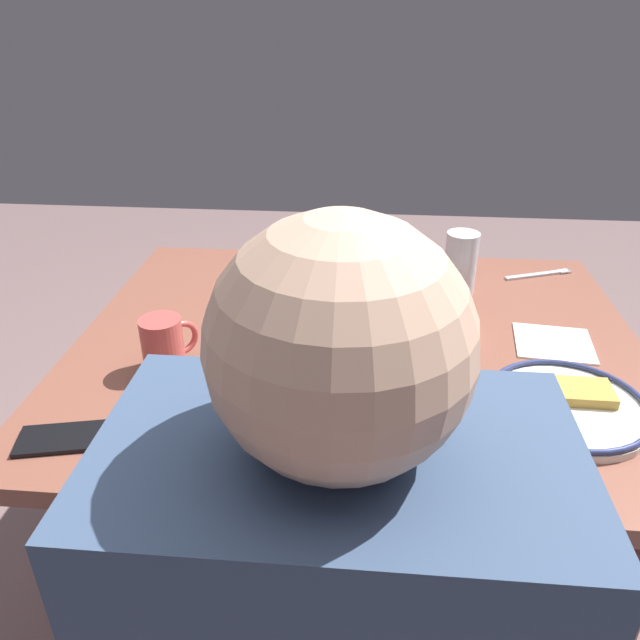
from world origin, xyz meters
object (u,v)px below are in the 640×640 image
Objects in this scene: plate_far_side at (566,405)px; drinking_glass at (460,266)px; paper_napkin at (554,343)px; butter_knife at (194,418)px; coffee_mug at (164,343)px; fork_near at (539,275)px; plate_far_companion at (288,278)px; plate_near_main at (424,325)px; cell_phone at (65,438)px; plate_center_pancakes at (351,413)px; fork_far at (259,350)px.

plate_far_side is 0.48m from drinking_glass.
paper_napkin is 0.73× the size of butter_knife.
fork_near is (-0.79, -0.50, -0.05)m from coffee_mug.
butter_knife is (0.09, 0.53, -0.02)m from plate_far_companion.
plate_near_main is 2.03× the size of coffee_mug.
coffee_mug is at bearing -126.45° from cell_phone.
fork_near is at bearing -152.48° from drinking_glass.
fork_near is (-0.08, -0.57, -0.01)m from plate_far_side.
plate_near_main is 0.95× the size of plate_far_companion.
plate_far_companion is 0.42m from coffee_mug.
plate_far_side is 1.52× the size of fork_near.
coffee_mug is 0.73× the size of cell_phone.
plate_near_main is at bearing -161.27° from coffee_mug.
plate_center_pancakes is 1.53× the size of drinking_glass.
plate_center_pancakes is 0.28m from fork_far.
cell_phone is 0.20m from butter_knife.
butter_knife reaches higher than paper_napkin.
plate_near_main reaches higher than paper_napkin.
plate_far_side is at bearing 173.94° from coffee_mug.
fork_near is (-0.31, -0.33, -0.02)m from plate_near_main.
plate_center_pancakes is at bearing 108.80° from plate_far_companion.
fork_far is at bearing -15.39° from plate_far_side.
cell_phone is at bearing 33.42° from plate_near_main.
plate_far_companion is (0.31, -0.21, -0.00)m from plate_near_main.
plate_far_side reaches higher than cell_phone.
butter_knife is at bearing -172.63° from cell_phone.
plate_far_companion reaches higher than paper_napkin.
plate_center_pancakes is 1.09× the size of butter_knife.
paper_napkin is at bearing -154.96° from butter_knife.
fork_far is 0.93× the size of butter_knife.
drinking_glass reaches higher than plate_far_side.
coffee_mug is at bearing 33.58° from drinking_glass.
cell_phone is at bearing 10.19° from plate_far_side.
plate_center_pancakes reaches higher than fork_near.
plate_center_pancakes is 2.13× the size of coffee_mug.
plate_near_main is 0.34m from fork_far.
plate_near_main is at bearing -141.35° from butter_knife.
drinking_glass is 0.91m from cell_phone.
coffee_mug is 0.25m from cell_phone.
fork_near is (-0.21, -0.11, -0.06)m from drinking_glass.
butter_knife is at bearing 5.03° from plate_center_pancakes.
fork_near is at bearing -137.28° from butter_knife.
plate_far_side is at bearing 132.65° from plate_near_main.
plate_far_side is 0.57m from fork_far.
drinking_glass is 1.01× the size of cell_phone.
coffee_mug reaches higher than plate_center_pancakes.
fork_near is at bearing -147.97° from coffee_mug.
coffee_mug is at bearing 25.04° from fork_far.
butter_knife is at bearing 121.42° from coffee_mug.
paper_napkin is (-0.17, 0.23, -0.06)m from drinking_glass.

